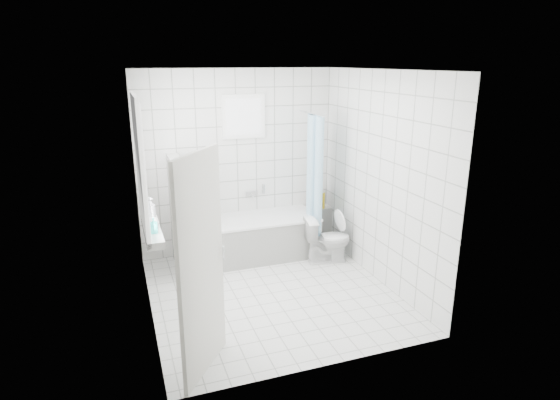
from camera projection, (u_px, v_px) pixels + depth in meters
name	position (u px, v px, depth m)	size (l,w,h in m)	color
ground	(271.00, 293.00, 5.64)	(3.00, 3.00, 0.00)	white
ceiling	(270.00, 70.00, 4.90)	(3.00, 3.00, 0.00)	white
wall_back	(237.00, 163.00, 6.63)	(2.80, 0.02, 2.60)	white
wall_front	(327.00, 234.00, 3.92)	(2.80, 0.02, 2.60)	white
wall_left	(142.00, 201.00, 4.82)	(0.02, 3.00, 2.60)	white
wall_right	(379.00, 179.00, 5.72)	(0.02, 3.00, 2.60)	white
window_left	(142.00, 166.00, 5.02)	(0.01, 0.90, 1.40)	white
window_back	(244.00, 117.00, 6.43)	(0.50, 0.01, 0.50)	white
window_sill	(152.00, 231.00, 5.25)	(0.18, 1.02, 0.08)	white
door	(201.00, 267.00, 3.99)	(0.04, 0.80, 2.00)	silver
bathtub	(252.00, 238.00, 6.60)	(1.85, 0.77, 0.58)	white
partition_wall	(179.00, 215.00, 6.11)	(0.15, 0.85, 1.50)	white
tiled_ledge	(318.00, 224.00, 7.20)	(0.40, 0.24, 0.55)	white
toilet	(327.00, 240.00, 6.45)	(0.36, 0.63, 0.64)	white
curtain_rod	(311.00, 113.00, 6.37)	(0.02, 0.02, 0.80)	silver
shower_curtain	(314.00, 180.00, 6.51)	(0.14, 0.48, 1.78)	#4398C5
tub_faucet	(251.00, 193.00, 6.78)	(0.18, 0.06, 0.06)	silver
sill_bottles	(151.00, 215.00, 5.26)	(0.18, 0.56, 0.32)	pink
ledge_bottles	(319.00, 200.00, 7.06)	(0.16, 0.19, 0.26)	red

